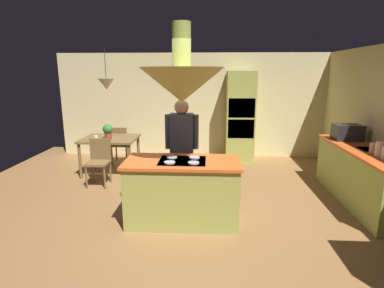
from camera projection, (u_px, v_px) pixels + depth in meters
ground at (184, 214)px, 4.62m from camera, size 8.16×8.16×0.00m
wall_back at (195, 106)px, 7.68m from camera, size 6.80×0.10×2.55m
kitchen_island at (183, 191)px, 4.32m from camera, size 1.60×0.78×0.92m
counter_run_right at (362, 176)px, 4.95m from camera, size 0.73×2.34×0.90m
oven_tower at (240, 117)px, 7.28m from camera, size 0.66×0.62×2.12m
dining_table at (110, 142)px, 6.41m from camera, size 1.12×0.92×0.76m
person_at_island at (182, 145)px, 4.85m from camera, size 0.53×0.22×1.68m
range_hood at (182, 83)px, 3.98m from camera, size 1.10×1.10×1.00m
pendant_light_over_table at (106, 84)px, 6.13m from camera, size 0.32×0.32×0.82m
chair_facing_island at (99, 159)px, 5.78m from camera, size 0.40×0.40×0.87m
chair_by_back_wall at (120, 142)px, 7.11m from camera, size 0.40×0.40×0.87m
potted_plant_on_table at (108, 131)px, 6.25m from camera, size 0.20×0.20×0.30m
cup_on_table at (96, 138)px, 6.16m from camera, size 0.07×0.07×0.09m
canister_sugar at (380, 149)px, 4.44m from camera, size 0.13×0.13×0.21m
canister_tea at (373, 148)px, 4.62m from camera, size 0.10×0.10×0.15m
microwave_on_counter at (347, 132)px, 5.48m from camera, size 0.46×0.36×0.28m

